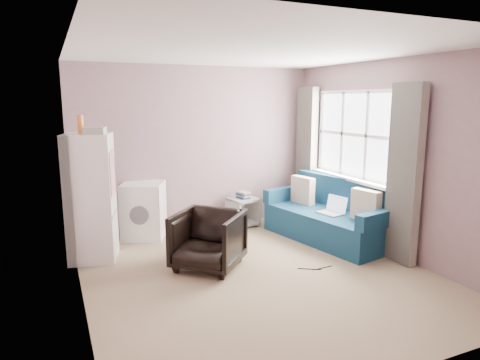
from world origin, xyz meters
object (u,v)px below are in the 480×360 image
object	(u,v)px
fridge	(91,197)
washing_machine	(144,209)
armchair	(208,237)
side_table	(243,210)
sofa	(331,217)

from	to	relation	value
fridge	washing_machine	bearing A→B (deg)	54.23
fridge	washing_machine	distance (m)	1.05
armchair	fridge	distance (m)	1.55
fridge	washing_machine	size ratio (longest dim) A/B	2.23
side_table	fridge	bearing A→B (deg)	-166.52
fridge	sofa	size ratio (longest dim) A/B	0.87
fridge	armchair	bearing A→B (deg)	-20.27
sofa	armchair	bearing A→B (deg)	177.70
armchair	side_table	size ratio (longest dim) A/B	1.36
armchair	sofa	bearing A→B (deg)	52.28
fridge	washing_machine	xyz separation A→B (m)	(0.76, 0.62, -0.38)
sofa	side_table	bearing A→B (deg)	118.09
washing_machine	sofa	xyz separation A→B (m)	(2.46, -1.17, -0.11)
fridge	sofa	xyz separation A→B (m)	(3.22, -0.55, -0.49)
side_table	sofa	xyz separation A→B (m)	(0.90, -1.11, 0.05)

